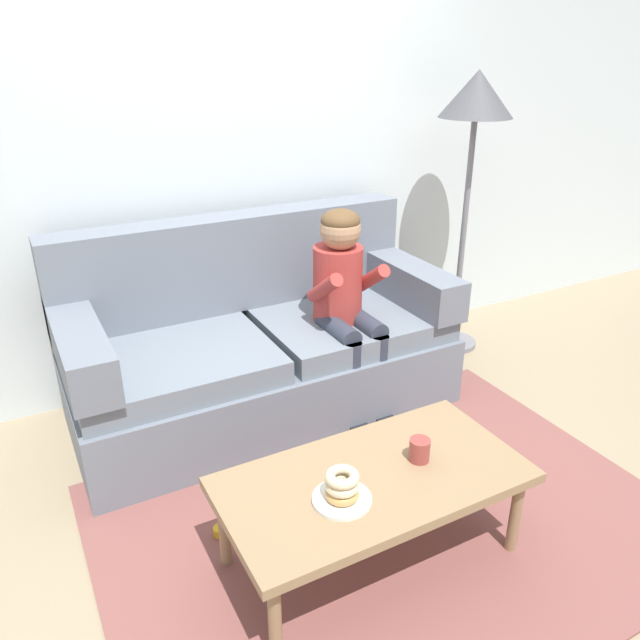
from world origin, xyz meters
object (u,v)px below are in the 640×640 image
coffee_table (373,484)px  person_child (345,294)px  floor_lamp (475,114)px  couch (259,347)px  donut (342,494)px  mug (419,450)px  toy_controller (240,525)px

coffee_table → person_child: bearing=65.3°
person_child → floor_lamp: 1.35m
couch → donut: bearing=-100.4°
donut → mug: size_ratio=1.33×
toy_controller → person_child: bearing=7.9°
person_child → toy_controller: 1.26m
couch → toy_controller: bearing=-118.5°
mug → floor_lamp: size_ratio=0.05×
couch → mug: (0.14, -1.24, 0.08)m
person_child → toy_controller: bearing=-143.6°
couch → floor_lamp: floor_lamp is taller
person_child → toy_controller: (-0.87, -0.64, -0.65)m
floor_lamp → coffee_table: bearing=-138.5°
person_child → donut: 1.29m
mug → floor_lamp: bearing=45.7°
donut → floor_lamp: bearing=39.7°
coffee_table → donut: size_ratio=9.54×
floor_lamp → donut: bearing=-140.3°
person_child → floor_lamp: floor_lamp is taller
coffee_table → donut: bearing=-159.8°
coffee_table → mug: 0.22m
coffee_table → person_child: 1.17m
toy_controller → mug: bearing=-60.8°
coffee_table → toy_controller: bearing=136.4°
coffee_table → toy_controller: 0.64m
toy_controller → floor_lamp: (1.90, 0.95, 1.46)m
floor_lamp → couch: bearing=-176.3°
couch → floor_lamp: (1.44, 0.09, 1.12)m
floor_lamp → toy_controller: bearing=-153.5°
coffee_table → floor_lamp: floor_lamp is taller
coffee_table → person_child: (0.47, 1.02, 0.31)m
donut → toy_controller: bearing=117.1°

